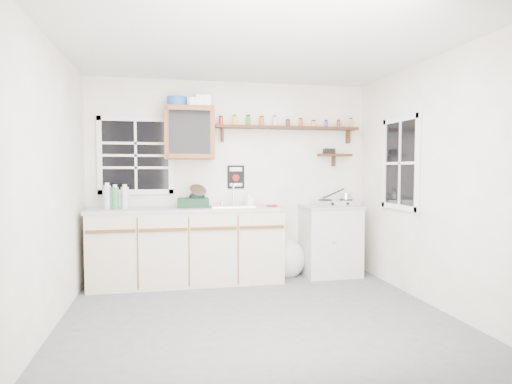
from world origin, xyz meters
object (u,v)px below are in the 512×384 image
(upper_cabinet, at_px, (189,133))
(dish_rack, at_px, (194,200))
(spice_shelf, at_px, (287,127))
(hotplate, at_px, (336,203))
(main_cabinet, at_px, (188,245))
(right_cabinet, at_px, (330,240))

(upper_cabinet, height_order, dish_rack, upper_cabinet)
(spice_shelf, relative_size, hotplate, 3.29)
(main_cabinet, xyz_separation_m, upper_cabinet, (0.03, 0.14, 1.36))
(upper_cabinet, distance_m, spice_shelf, 1.27)
(dish_rack, bearing_deg, main_cabinet, -159.95)
(main_cabinet, bearing_deg, right_cabinet, 0.79)
(right_cabinet, xyz_separation_m, hotplate, (0.06, -0.02, 0.49))
(hotplate, bearing_deg, main_cabinet, -177.18)
(right_cabinet, bearing_deg, upper_cabinet, 176.24)
(upper_cabinet, height_order, hotplate, upper_cabinet)
(main_cabinet, distance_m, upper_cabinet, 1.37)
(right_cabinet, bearing_deg, hotplate, -17.56)
(right_cabinet, height_order, dish_rack, dish_rack)
(main_cabinet, relative_size, right_cabinet, 2.54)
(main_cabinet, xyz_separation_m, hotplate, (1.90, 0.01, 0.49))
(upper_cabinet, relative_size, hotplate, 1.12)
(dish_rack, height_order, hotplate, dish_rack)
(main_cabinet, height_order, hotplate, hotplate)
(main_cabinet, distance_m, hotplate, 1.96)
(hotplate, bearing_deg, upper_cabinet, 178.41)
(right_cabinet, bearing_deg, dish_rack, 179.98)
(main_cabinet, relative_size, hotplate, 3.98)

